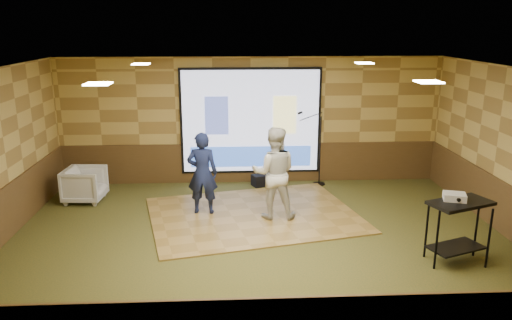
{
  "coord_description": "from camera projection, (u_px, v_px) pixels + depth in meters",
  "views": [
    {
      "loc": [
        -0.48,
        -8.13,
        3.73
      ],
      "look_at": [
        -0.02,
        0.71,
        1.3
      ],
      "focal_mm": 35.0,
      "sensor_mm": 36.0,
      "label": 1
    }
  ],
  "objects": [
    {
      "name": "player_right",
      "position": [
        274.0,
        173.0,
        9.65
      ],
      "size": [
        0.93,
        0.75,
        1.81
      ],
      "primitive_type": "imported",
      "rotation": [
        0.0,
        0.0,
        3.06
      ],
      "color": "beige",
      "rests_on": "dance_floor"
    },
    {
      "name": "mic_stand",
      "position": [
        317.0,
        165.0,
        11.85
      ],
      "size": [
        0.7,
        0.29,
        1.78
      ],
      "rotation": [
        0.0,
        0.0,
        -0.06
      ],
      "color": "black",
      "rests_on": "ground"
    },
    {
      "name": "dance_floor",
      "position": [
        254.0,
        215.0,
        10.02
      ],
      "size": [
        4.61,
        3.89,
        0.03
      ],
      "primitive_type": "cube",
      "rotation": [
        0.0,
        0.0,
        0.22
      ],
      "color": "olive",
      "rests_on": "ground"
    },
    {
      "name": "downlight_ne",
      "position": [
        364.0,
        63.0,
        9.9
      ],
      "size": [
        0.32,
        0.32,
        0.02
      ],
      "primitive_type": "cube",
      "color": "#FFEBBF",
      "rests_on": "room_shell"
    },
    {
      "name": "downlight_nw",
      "position": [
        141.0,
        64.0,
        9.68
      ],
      "size": [
        0.32,
        0.32,
        0.02
      ],
      "primitive_type": "cube",
      "color": "#FFEBBF",
      "rests_on": "room_shell"
    },
    {
      "name": "projector",
      "position": [
        454.0,
        197.0,
        7.85
      ],
      "size": [
        0.4,
        0.36,
        0.11
      ],
      "primitive_type": "cube",
      "rotation": [
        0.0,
        0.0,
        -0.3
      ],
      "color": "silver",
      "rests_on": "av_table"
    },
    {
      "name": "room_shell",
      "position": [
        259.0,
        125.0,
        8.29
      ],
      "size": [
        9.04,
        7.04,
        3.02
      ],
      "color": "tan",
      "rests_on": "ground"
    },
    {
      "name": "downlight_sw",
      "position": [
        98.0,
        84.0,
        6.5
      ],
      "size": [
        0.32,
        0.32,
        0.02
      ],
      "primitive_type": "cube",
      "color": "#FFEBBF",
      "rests_on": "room_shell"
    },
    {
      "name": "downlight_se",
      "position": [
        429.0,
        82.0,
        6.72
      ],
      "size": [
        0.32,
        0.32,
        0.02
      ],
      "primitive_type": "cube",
      "color": "#FFEBBF",
      "rests_on": "room_shell"
    },
    {
      "name": "ground",
      "position": [
        259.0,
        241.0,
        8.84
      ],
      "size": [
        9.0,
        9.0,
        0.0
      ],
      "primitive_type": "plane",
      "color": "#2F3C1B",
      "rests_on": "ground"
    },
    {
      "name": "projector_screen",
      "position": [
        251.0,
        122.0,
        11.76
      ],
      "size": [
        3.32,
        0.06,
        2.52
      ],
      "color": "black",
      "rests_on": "room_shell"
    },
    {
      "name": "av_table",
      "position": [
        459.0,
        219.0,
        7.88
      ],
      "size": [
        0.99,
        0.52,
        1.04
      ],
      "rotation": [
        0.0,
        0.0,
        0.37
      ],
      "color": "black",
      "rests_on": "ground"
    },
    {
      "name": "banquet_chair",
      "position": [
        85.0,
        185.0,
        10.75
      ],
      "size": [
        0.88,
        0.86,
        0.75
      ],
      "primitive_type": "imported",
      "rotation": [
        0.0,
        0.0,
        1.49
      ],
      "color": "gray",
      "rests_on": "ground"
    },
    {
      "name": "player_left",
      "position": [
        202.0,
        173.0,
        9.9
      ],
      "size": [
        0.63,
        0.44,
        1.66
      ],
      "primitive_type": "imported",
      "rotation": [
        0.0,
        0.0,
        3.07
      ],
      "color": "#151D42",
      "rests_on": "dance_floor"
    },
    {
      "name": "wainscot_back",
      "position": [
        251.0,
        163.0,
        12.07
      ],
      "size": [
        9.0,
        0.04,
        0.95
      ],
      "primitive_type": "cube",
      "color": "#4C3619",
      "rests_on": "ground"
    },
    {
      "name": "wainscot_right",
      "position": [
        508.0,
        211.0,
        8.94
      ],
      "size": [
        0.04,
        7.0,
        0.95
      ],
      "primitive_type": "cube",
      "color": "#4C3619",
      "rests_on": "ground"
    },
    {
      "name": "duffel_bag",
      "position": [
        262.0,
        180.0,
        11.85
      ],
      "size": [
        0.51,
        0.44,
        0.27
      ],
      "primitive_type": "cube",
      "rotation": [
        0.0,
        0.0,
        0.4
      ],
      "color": "black",
      "rests_on": "ground"
    }
  ]
}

